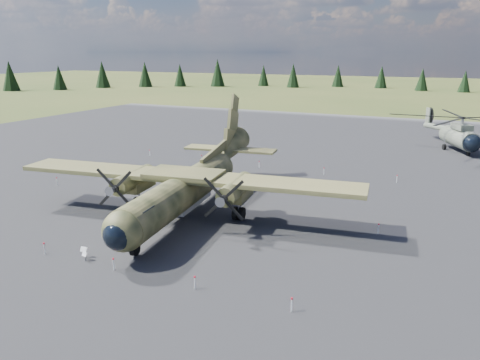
% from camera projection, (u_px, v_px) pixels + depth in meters
% --- Properties ---
extents(ground, '(500.00, 500.00, 0.00)m').
position_uv_depth(ground, '(193.00, 206.00, 42.75)').
color(ground, brown).
rests_on(ground, ground).
extents(apron, '(120.00, 120.00, 0.04)m').
position_uv_depth(apron, '(239.00, 180.00, 51.52)').
color(apron, '#515155').
rests_on(apron, ground).
extents(transport_plane, '(30.03, 27.12, 9.88)m').
position_uv_depth(transport_plane, '(190.00, 181.00, 40.24)').
color(transport_plane, '#34391F').
rests_on(transport_plane, ground).
extents(helicopter_near, '(25.92, 25.92, 4.97)m').
position_uv_depth(helicopter_near, '(460.00, 127.00, 65.32)').
color(helicopter_near, gray).
rests_on(helicopter_near, ground).
extents(info_placard_left, '(0.52, 0.24, 0.79)m').
position_uv_depth(info_placard_left, '(84.00, 250.00, 31.83)').
color(info_placard_left, gray).
rests_on(info_placard_left, ground).
extents(info_placard_right, '(0.43, 0.24, 0.65)m').
position_uv_depth(info_placard_right, '(85.00, 255.00, 31.34)').
color(info_placard_right, gray).
rests_on(info_placard_right, ground).
extents(barrier_fence, '(33.12, 29.62, 0.85)m').
position_uv_depth(barrier_fence, '(188.00, 200.00, 42.74)').
color(barrier_fence, white).
rests_on(barrier_fence, ground).
extents(treeline, '(319.91, 323.14, 11.00)m').
position_uv_depth(treeline, '(178.00, 157.00, 40.56)').
color(treeline, black).
rests_on(treeline, ground).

